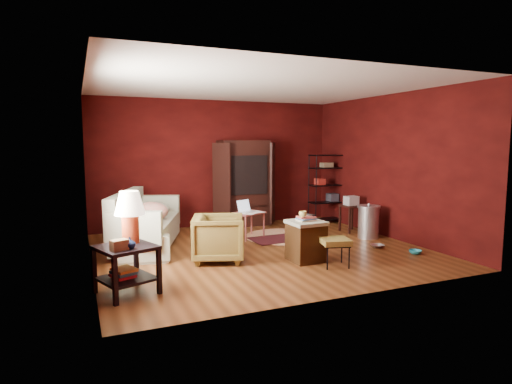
# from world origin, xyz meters

# --- Properties ---
(room) EXTENTS (5.54, 5.04, 2.84)m
(room) POSITION_xyz_m (-0.04, -0.01, 1.40)
(room) COLOR brown
(room) RESTS_ON ground
(sofa) EXTENTS (1.06, 2.21, 0.83)m
(sofa) POSITION_xyz_m (-1.81, 0.89, 0.42)
(sofa) COLOR #9EA38D
(sofa) RESTS_ON ground
(armchair) EXTENTS (0.95, 0.98, 0.80)m
(armchair) POSITION_xyz_m (-0.88, -0.36, 0.40)
(armchair) COLOR black
(armchair) RESTS_ON ground
(pet_bowl_steel) EXTENTS (0.24, 0.10, 0.23)m
(pet_bowl_steel) POSITION_xyz_m (1.99, -0.65, 0.12)
(pet_bowl_steel) COLOR silver
(pet_bowl_steel) RESTS_ON ground
(pet_bowl_turquoise) EXTENTS (0.22, 0.13, 0.21)m
(pet_bowl_turquoise) POSITION_xyz_m (2.30, -1.26, 0.10)
(pet_bowl_turquoise) COLOR #2AADC5
(pet_bowl_turquoise) RESTS_ON ground
(vase) EXTENTS (0.15, 0.15, 0.14)m
(vase) POSITION_xyz_m (-2.36, -1.51, 0.67)
(vase) COLOR #0E1D46
(vase) RESTS_ON side_table
(mug) EXTENTS (0.14, 0.12, 0.12)m
(mug) POSITION_xyz_m (0.30, -0.96, 0.78)
(mug) COLOR #D2C666
(mug) RESTS_ON hamper
(side_table) EXTENTS (0.82, 0.82, 1.26)m
(side_table) POSITION_xyz_m (-2.35, -1.26, 0.76)
(side_table) COLOR black
(side_table) RESTS_ON ground
(sofa_cushions) EXTENTS (1.56, 2.36, 0.92)m
(sofa_cushions) POSITION_xyz_m (-1.85, 0.91, 0.45)
(sofa_cushions) COLOR #9EA38D
(sofa_cushions) RESTS_ON sofa
(hamper) EXTENTS (0.54, 0.54, 0.74)m
(hamper) POSITION_xyz_m (0.39, -0.91, 0.34)
(hamper) COLOR #3E220E
(hamper) RESTS_ON ground
(footstool) EXTENTS (0.51, 0.51, 0.43)m
(footstool) POSITION_xyz_m (0.65, -1.33, 0.37)
(footstool) COLOR black
(footstool) RESTS_ON ground
(rug_round) EXTENTS (1.99, 1.99, 0.01)m
(rug_round) POSITION_xyz_m (0.84, 0.81, 0.01)
(rug_round) COLOR #EDE4C6
(rug_round) RESTS_ON ground
(rug_oriental) EXTENTS (1.09, 0.76, 0.01)m
(rug_oriental) POSITION_xyz_m (0.64, 0.61, 0.01)
(rug_oriental) COLOR #4C141B
(rug_oriental) RESTS_ON ground
(laptop_desk) EXTENTS (0.71, 0.63, 0.74)m
(laptop_desk) POSITION_xyz_m (0.17, 0.99, 0.46)
(laptop_desk) COLOR #9E4C48
(laptop_desk) RESTS_ON ground
(tv_armoire) EXTENTS (1.51, 0.80, 1.92)m
(tv_armoire) POSITION_xyz_m (0.56, 2.24, 1.00)
(tv_armoire) COLOR black
(tv_armoire) RESTS_ON ground
(wire_shelving) EXTENTS (0.79, 0.36, 1.60)m
(wire_shelving) POSITION_xyz_m (2.43, 1.74, 0.88)
(wire_shelving) COLOR black
(wire_shelving) RESTS_ON ground
(small_stand) EXTENTS (0.40, 0.40, 0.75)m
(small_stand) POSITION_xyz_m (2.38, 0.70, 0.56)
(small_stand) COLOR black
(small_stand) RESTS_ON ground
(trash_can) EXTENTS (0.49, 0.49, 0.69)m
(trash_can) POSITION_xyz_m (2.33, 0.05, 0.33)
(trash_can) COLOR silver
(trash_can) RESTS_ON ground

